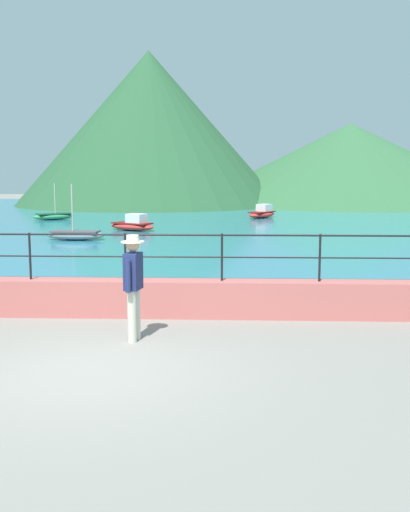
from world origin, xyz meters
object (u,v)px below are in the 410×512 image
Objects in this scene: boat_1 at (262,213)px; boat_2 at (75,235)px; person_walking at (133,282)px; boat_3 at (54,216)px; boat_5 at (133,225)px.

boat_2 reaches higher than boat_1.
person_walking is at bearing -72.00° from boat_2.
boat_2 is (-4.48, 13.77, -0.71)m from person_walking.
boat_1 is 11.62m from boat_3.
person_walking reaches higher than boat_5.
person_walking is 25.35m from boat_1.
boat_2 is 0.99× the size of boat_3.
boat_3 is at bearing 132.62° from boat_5.
boat_1 is 1.02× the size of boat_3.
boat_5 is (1.66, 3.75, 0.06)m from boat_2.
boat_1 is at bearing 82.33° from person_walking.
boat_1 is at bearing 55.28° from boat_2.
boat_1 is 0.98× the size of boat_5.
boat_3 is (-8.09, 23.26, -0.72)m from person_walking.
boat_1 is at bearing 50.79° from boat_5.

